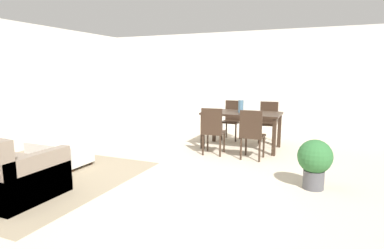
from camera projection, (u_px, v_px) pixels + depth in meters
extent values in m
plane|color=beige|center=(170.00, 187.00, 4.36)|extent=(10.80, 10.80, 0.00)
cube|color=silver|center=(251.00, 81.00, 8.67)|extent=(9.00, 0.12, 2.70)
cube|color=gray|center=(30.00, 176.00, 4.79)|extent=(3.00, 2.80, 0.01)
cube|color=gray|center=(38.00, 178.00, 3.79)|extent=(0.14, 0.96, 0.62)
cube|color=silver|center=(60.00, 152.00, 5.35)|extent=(1.06, 0.53, 0.35)
cylinder|color=#332319|center=(50.00, 157.00, 5.76)|extent=(0.05, 0.05, 0.06)
cylinder|color=#332319|center=(91.00, 163.00, 5.39)|extent=(0.05, 0.05, 0.06)
cylinder|color=#332319|center=(30.00, 163.00, 5.37)|extent=(0.05, 0.05, 0.06)
cylinder|color=#332319|center=(72.00, 170.00, 5.00)|extent=(0.05, 0.05, 0.06)
cube|color=#332319|center=(242.00, 113.00, 6.49)|extent=(1.58, 0.87, 0.04)
cube|color=#332319|center=(214.00, 126.00, 7.17)|extent=(0.07, 0.07, 0.72)
cube|color=#332319|center=(279.00, 131.00, 6.60)|extent=(0.07, 0.07, 0.72)
cube|color=#332319|center=(203.00, 132.00, 6.49)|extent=(0.07, 0.07, 0.72)
cube|color=#332319|center=(274.00, 137.00, 5.93)|extent=(0.07, 0.07, 0.72)
cube|color=#332319|center=(214.00, 132.00, 6.05)|extent=(0.43, 0.43, 0.04)
cube|color=#332319|center=(212.00, 121.00, 5.84)|extent=(0.40, 0.07, 0.47)
cylinder|color=#332319|center=(208.00, 141.00, 6.30)|extent=(0.04, 0.04, 0.41)
cylinder|color=#332319|center=(224.00, 142.00, 6.19)|extent=(0.04, 0.04, 0.41)
cylinder|color=#332319|center=(203.00, 145.00, 5.98)|extent=(0.04, 0.04, 0.41)
cylinder|color=#332319|center=(220.00, 146.00, 5.88)|extent=(0.04, 0.04, 0.41)
cube|color=#332319|center=(253.00, 136.00, 5.71)|extent=(0.41, 0.41, 0.04)
cube|color=#332319|center=(251.00, 124.00, 5.51)|extent=(0.40, 0.06, 0.47)
cylinder|color=#332319|center=(246.00, 145.00, 5.97)|extent=(0.04, 0.04, 0.41)
cylinder|color=#332319|center=(264.00, 147.00, 5.83)|extent=(0.04, 0.04, 0.41)
cylinder|color=#332319|center=(241.00, 149.00, 5.67)|extent=(0.04, 0.04, 0.41)
cylinder|color=#332319|center=(259.00, 151.00, 5.53)|extent=(0.04, 0.04, 0.41)
cube|color=#332319|center=(231.00, 122.00, 7.34)|extent=(0.41, 0.41, 0.04)
cube|color=#332319|center=(234.00, 110.00, 7.46)|extent=(0.40, 0.05, 0.47)
cylinder|color=#332319|center=(236.00, 133.00, 7.16)|extent=(0.04, 0.04, 0.41)
cylinder|color=#332319|center=(222.00, 132.00, 7.30)|extent=(0.04, 0.04, 0.41)
cylinder|color=#332319|center=(240.00, 130.00, 7.46)|extent=(0.04, 0.04, 0.41)
cylinder|color=#332319|center=(226.00, 129.00, 7.60)|extent=(0.04, 0.04, 0.41)
cube|color=#332319|center=(268.00, 124.00, 7.04)|extent=(0.43, 0.43, 0.04)
cube|color=#332319|center=(269.00, 112.00, 7.17)|extent=(0.40, 0.07, 0.47)
cylinder|color=#332319|center=(274.00, 136.00, 6.87)|extent=(0.04, 0.04, 0.41)
cylinder|color=#332319|center=(259.00, 135.00, 6.98)|extent=(0.04, 0.04, 0.41)
cylinder|color=#332319|center=(276.00, 133.00, 7.18)|extent=(0.04, 0.04, 0.41)
cylinder|color=#332319|center=(261.00, 132.00, 7.29)|extent=(0.04, 0.04, 0.41)
cylinder|color=slate|center=(241.00, 106.00, 6.46)|extent=(0.11, 0.11, 0.25)
cylinder|color=#4C4C51|center=(313.00, 179.00, 4.27)|extent=(0.28, 0.28, 0.26)
sphere|color=#2D6633|center=(315.00, 156.00, 4.22)|extent=(0.46, 0.46, 0.46)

